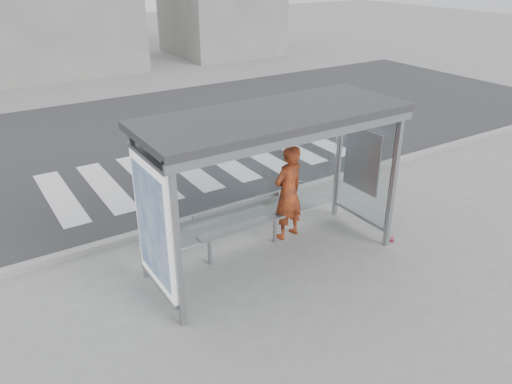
% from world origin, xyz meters
% --- Properties ---
extents(ground, '(80.00, 80.00, 0.00)m').
position_xyz_m(ground, '(0.00, 0.00, 0.00)').
color(ground, slate).
rests_on(ground, ground).
extents(road, '(30.00, 10.00, 0.01)m').
position_xyz_m(road, '(0.00, 7.00, 0.00)').
color(road, '#29292C').
rests_on(road, ground).
extents(curb, '(30.00, 0.18, 0.12)m').
position_xyz_m(curb, '(0.00, 1.95, 0.06)').
color(curb, gray).
rests_on(curb, ground).
extents(crosswalk, '(7.55, 3.00, 0.00)m').
position_xyz_m(crosswalk, '(1.00, 4.50, 0.00)').
color(crosswalk, silver).
rests_on(crosswalk, ground).
extents(bus_shelter, '(4.25, 1.65, 2.62)m').
position_xyz_m(bus_shelter, '(-0.37, 0.06, 1.98)').
color(bus_shelter, gray).
rests_on(bus_shelter, ground).
extents(building_center, '(8.00, 5.00, 5.00)m').
position_xyz_m(building_center, '(0.00, 18.00, 2.50)').
color(building_center, slate).
rests_on(building_center, ground).
extents(person, '(0.72, 0.54, 1.79)m').
position_xyz_m(person, '(0.69, 0.52, 0.89)').
color(person, '#CA6D13').
rests_on(person, ground).
extents(bench, '(1.71, 0.31, 0.88)m').
position_xyz_m(bench, '(-0.29, 0.50, 0.53)').
color(bench, slate).
rests_on(bench, ground).
extents(soda_can, '(0.13, 0.12, 0.06)m').
position_xyz_m(soda_can, '(2.20, -0.67, 0.03)').
color(soda_can, '#C0384C').
rests_on(soda_can, ground).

